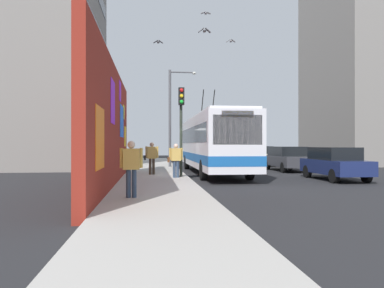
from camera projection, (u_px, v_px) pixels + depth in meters
ground_plane at (186, 178)px, 19.07m from camera, size 80.00×80.00×0.00m
sidewalk_slab at (155, 177)px, 18.89m from camera, size 48.00×3.20×0.15m
graffiti_wall at (112, 127)px, 14.59m from camera, size 13.72×0.32×4.78m
building_far_left at (56, 54)px, 29.02m from camera, size 13.07×6.34×17.70m
building_far_right at (362, 43)px, 33.04m from camera, size 10.50×7.60×21.60m
city_bus at (212, 142)px, 21.77m from camera, size 12.63×2.53×5.14m
parked_car_navy at (334, 163)px, 17.87m from camera, size 4.23×1.75×1.58m
parked_car_dark_gray at (287, 158)px, 24.07m from camera, size 4.67×1.84×1.58m
parked_car_champagne at (259, 155)px, 30.32m from camera, size 4.49×1.91×1.58m
pedestrian_near_wall at (131, 164)px, 10.89m from camera, size 0.22×0.67×1.67m
pedestrian_at_curb at (176, 158)px, 17.53m from camera, size 0.22×0.73×1.60m
pedestrian_midblock at (152, 156)px, 19.31m from camera, size 0.22×0.75×1.68m
traffic_light at (181, 117)px, 17.97m from camera, size 0.49×0.28×4.34m
street_lamp at (173, 111)px, 26.27m from camera, size 0.44×1.97×6.86m
flying_pigeons at (204, 17)px, 18.36m from camera, size 6.38×4.61×3.56m
curbside_puddle at (196, 176)px, 20.00m from camera, size 1.09×1.09×0.00m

